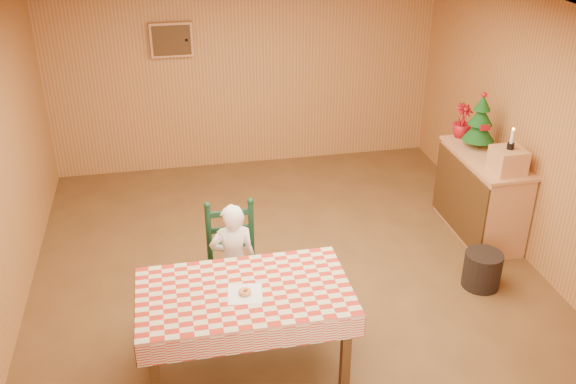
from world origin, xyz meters
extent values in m
plane|color=brown|center=(0.00, 0.00, 0.00)|extent=(6.00, 6.00, 0.00)
cube|color=#BA7D43|center=(0.00, 3.00, 1.30)|extent=(5.00, 0.10, 2.60)
cube|color=#BA7D43|center=(2.50, 0.00, 1.30)|extent=(0.10, 6.00, 2.60)
cube|color=#AA763F|center=(0.00, 0.00, 2.60)|extent=(5.00, 6.00, 0.10)
cube|color=tan|center=(-0.90, 2.94, 1.75)|extent=(0.52, 0.08, 0.42)
cube|color=#4A2D13|center=(-0.90, 2.90, 1.75)|extent=(0.46, 0.02, 0.36)
sphere|color=black|center=(-0.72, 2.88, 1.75)|extent=(0.04, 0.04, 0.04)
cube|color=#4A2D13|center=(-0.59, -1.00, 0.72)|extent=(1.60, 0.90, 0.06)
cube|color=#4A2D13|center=(-1.31, -1.37, 0.34)|extent=(0.07, 0.07, 0.69)
cube|color=#4A2D13|center=(0.13, -1.37, 0.34)|extent=(0.07, 0.07, 0.69)
cube|color=#4A2D13|center=(-1.31, -0.63, 0.34)|extent=(0.07, 0.07, 0.69)
cube|color=#4A2D13|center=(0.13, -0.63, 0.34)|extent=(0.07, 0.07, 0.69)
cube|color=#B52818|center=(-0.59, -1.00, 0.76)|extent=(1.64, 0.94, 0.02)
cube|color=#B52818|center=(-0.59, -1.47, 0.66)|extent=(1.64, 0.02, 0.18)
cube|color=#B52818|center=(-0.59, -0.53, 0.66)|extent=(1.64, 0.02, 0.18)
cube|color=#275426|center=(-1.41, -1.00, 0.66)|extent=(0.02, 0.94, 0.18)
cube|color=#275426|center=(0.23, -1.00, 0.66)|extent=(0.02, 0.94, 0.18)
cube|color=black|center=(-0.59, -0.27, 0.43)|extent=(0.44, 0.40, 0.04)
cylinder|color=black|center=(-0.78, -0.44, 0.21)|extent=(0.04, 0.04, 0.41)
cylinder|color=black|center=(-0.40, -0.44, 0.21)|extent=(0.04, 0.04, 0.41)
cylinder|color=black|center=(-0.78, -0.10, 0.21)|extent=(0.04, 0.04, 0.41)
cylinder|color=black|center=(-0.40, -0.10, 0.21)|extent=(0.04, 0.04, 0.41)
cylinder|color=black|center=(-0.78, -0.10, 0.75)|extent=(0.05, 0.05, 0.60)
sphere|color=black|center=(-0.78, -0.10, 1.05)|extent=(0.06, 0.06, 0.06)
cylinder|color=black|center=(-0.40, -0.10, 0.75)|extent=(0.05, 0.05, 0.60)
sphere|color=black|center=(-0.40, -0.10, 1.05)|extent=(0.06, 0.06, 0.06)
cube|color=black|center=(-0.59, -0.10, 0.63)|extent=(0.38, 0.03, 0.05)
cube|color=black|center=(-0.59, -0.10, 0.79)|extent=(0.38, 0.03, 0.05)
cube|color=black|center=(-0.59, -0.10, 0.95)|extent=(0.38, 0.03, 0.05)
imported|color=white|center=(-0.59, -0.27, 0.56)|extent=(0.41, 0.27, 1.12)
cube|color=white|center=(-0.59, -1.05, 0.77)|extent=(0.29, 0.29, 0.00)
torus|color=#D9904E|center=(-0.59, -1.05, 0.79)|extent=(0.12, 0.12, 0.03)
cube|color=tan|center=(2.23, 0.63, 0.45)|extent=(0.50, 1.20, 0.90)
cube|color=tan|center=(2.23, 0.63, 0.92)|extent=(0.54, 1.24, 0.03)
cube|color=#4A2D13|center=(1.97, 0.63, 0.45)|extent=(0.02, 1.20, 0.80)
cube|color=tan|center=(2.23, 0.23, 1.06)|extent=(0.31, 0.31, 0.25)
cylinder|color=#4A2D13|center=(2.23, 0.88, 0.97)|extent=(0.04, 0.04, 0.08)
cone|color=#0D3D12|center=(2.23, 0.88, 1.13)|extent=(0.34, 0.34, 0.24)
cone|color=#0D3D12|center=(2.23, 0.88, 1.29)|extent=(0.26, 0.26, 0.20)
cone|color=#0D3D12|center=(2.23, 0.88, 1.43)|extent=(0.18, 0.18, 0.16)
sphere|color=#9F0E18|center=(2.23, 0.88, 1.52)|extent=(0.06, 0.06, 0.06)
cube|color=#9F0E18|center=(2.21, 0.73, 1.21)|extent=(0.10, 0.02, 0.06)
sphere|color=#9F0E18|center=(2.31, 0.82, 1.16)|extent=(0.04, 0.04, 0.04)
sphere|color=#9F0E18|center=(2.16, 0.93, 1.23)|extent=(0.04, 0.04, 0.04)
sphere|color=#9F0E18|center=(2.27, 0.97, 1.33)|extent=(0.04, 0.04, 0.04)
imported|color=#9F0E18|center=(2.18, 1.18, 1.12)|extent=(0.26, 0.26, 0.38)
cylinder|color=black|center=(2.23, 0.23, 1.21)|extent=(0.07, 0.07, 0.06)
cylinder|color=white|center=(2.23, 0.23, 1.31)|extent=(0.03, 0.03, 0.14)
sphere|color=orange|center=(2.23, 0.23, 1.39)|extent=(0.02, 0.02, 0.02)
cylinder|color=black|center=(1.81, -0.32, 0.18)|extent=(0.44, 0.44, 0.36)
camera|label=1|loc=(-1.05, -5.00, 3.70)|focal=40.00mm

